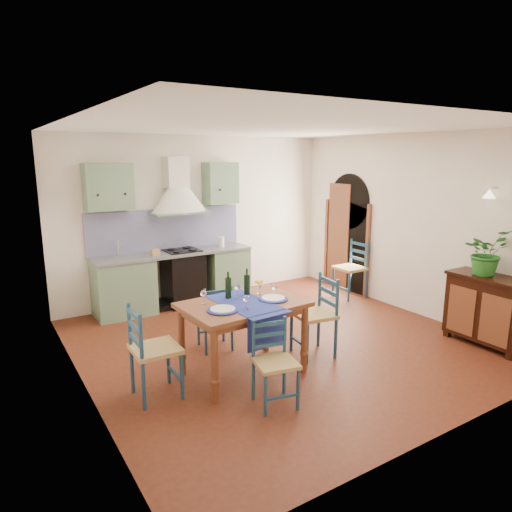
# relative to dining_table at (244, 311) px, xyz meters

# --- Properties ---
(floor) EXTENTS (5.00, 5.00, 0.00)m
(floor) POSITION_rel_dining_table_xyz_m (0.87, 0.53, -0.75)
(floor) COLOR #451B0E
(floor) RESTS_ON ground
(back_wall) EXTENTS (5.00, 0.96, 2.80)m
(back_wall) POSITION_rel_dining_table_xyz_m (0.41, 2.82, 0.30)
(back_wall) COLOR silver
(back_wall) RESTS_ON ground
(right_wall) EXTENTS (0.26, 5.00, 2.80)m
(right_wall) POSITION_rel_dining_table_xyz_m (3.37, 0.81, 0.58)
(right_wall) COLOR silver
(right_wall) RESTS_ON ground
(left_wall) EXTENTS (0.04, 5.00, 2.80)m
(left_wall) POSITION_rel_dining_table_xyz_m (-1.63, 0.53, 0.65)
(left_wall) COLOR silver
(left_wall) RESTS_ON ground
(ceiling) EXTENTS (5.00, 5.00, 0.01)m
(ceiling) POSITION_rel_dining_table_xyz_m (0.87, 0.53, 2.05)
(ceiling) COLOR white
(ceiling) RESTS_ON back_wall
(dining_table) EXTENTS (1.39, 1.05, 1.17)m
(dining_table) POSITION_rel_dining_table_xyz_m (0.00, 0.00, 0.00)
(dining_table) COLOR brown
(dining_table) RESTS_ON ground
(chair_near) EXTENTS (0.47, 0.47, 0.86)m
(chair_near) POSITION_rel_dining_table_xyz_m (-0.07, -0.72, -0.31)
(chair_near) COLOR navy
(chair_near) RESTS_ON ground
(chair_far) EXTENTS (0.47, 0.47, 0.87)m
(chair_far) POSITION_rel_dining_table_xyz_m (0.04, 0.79, -0.31)
(chair_far) COLOR navy
(chair_far) RESTS_ON ground
(chair_left) EXTENTS (0.47, 0.47, 0.99)m
(chair_left) POSITION_rel_dining_table_xyz_m (-1.06, 0.04, -0.24)
(chair_left) COLOR navy
(chair_left) RESTS_ON ground
(chair_right) EXTENTS (0.53, 0.53, 1.01)m
(chair_right) POSITION_rel_dining_table_xyz_m (1.03, -0.02, -0.23)
(chair_right) COLOR navy
(chair_right) RESTS_ON ground
(chair_spare) EXTENTS (0.47, 0.47, 1.00)m
(chair_spare) POSITION_rel_dining_table_xyz_m (3.11, 1.53, -0.23)
(chair_spare) COLOR navy
(chair_spare) RESTS_ON ground
(sideboard) EXTENTS (0.50, 1.05, 0.94)m
(sideboard) POSITION_rel_dining_table_xyz_m (3.13, -0.99, -0.25)
(sideboard) COLOR black
(sideboard) RESTS_ON ground
(potted_plant) EXTENTS (0.56, 0.48, 0.61)m
(potted_plant) POSITION_rel_dining_table_xyz_m (3.12, -0.88, 0.48)
(potted_plant) COLOR #226721
(potted_plant) RESTS_ON sideboard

